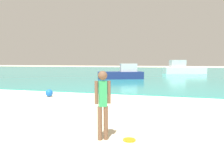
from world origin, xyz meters
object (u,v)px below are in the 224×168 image
(boat_near, at_px, (122,74))
(boat_far, at_px, (183,69))
(frisbee, at_px, (129,140))
(person_standing, at_px, (103,101))
(beach_ball, at_px, (49,93))

(boat_near, distance_m, boat_far, 13.67)
(frisbee, relative_size, boat_far, 0.05)
(person_standing, height_order, boat_near, boat_near)
(boat_far, height_order, beach_ball, boat_far)
(frisbee, xyz_separation_m, boat_near, (-4.10, 16.86, 0.60))
(boat_near, relative_size, beach_ball, 13.00)
(boat_far, bearing_deg, frisbee, -113.40)
(boat_near, bearing_deg, frisbee, 81.59)
(frisbee, height_order, boat_near, boat_near)
(boat_near, bearing_deg, boat_far, -141.03)
(beach_ball, bearing_deg, person_standing, -47.55)
(frisbee, bearing_deg, beach_ball, 136.59)
(person_standing, height_order, boat_far, boat_far)
(beach_ball, bearing_deg, boat_far, 71.81)
(person_standing, height_order, frisbee, person_standing)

